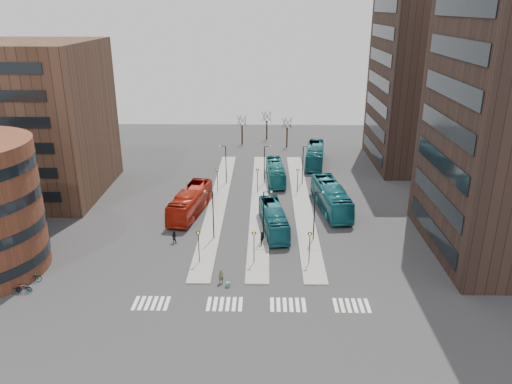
{
  "coord_description": "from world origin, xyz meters",
  "views": [
    {
      "loc": [
        2.78,
        -36.43,
        26.53
      ],
      "look_at": [
        1.64,
        21.0,
        5.0
      ],
      "focal_mm": 35.0,
      "sensor_mm": 36.0,
      "label": 1
    }
  ],
  "objects_px": {
    "suitcase": "(228,285)",
    "bicycle_mid": "(23,288)",
    "red_bus": "(190,202)",
    "commuter_b": "(262,239)",
    "teal_bus_b": "(275,172)",
    "bicycle_far": "(32,278)",
    "teal_bus_a": "(273,219)",
    "teal_bus_c": "(331,197)",
    "bicycle_near": "(22,289)",
    "commuter_a": "(174,237)",
    "traveller": "(221,276)",
    "commuter_c": "(273,233)",
    "teal_bus_d": "(315,155)"
  },
  "relations": [
    {
      "from": "suitcase",
      "to": "teal_bus_d",
      "type": "bearing_deg",
      "value": 52.7
    },
    {
      "from": "teal_bus_d",
      "to": "commuter_a",
      "type": "relative_size",
      "value": 7.9
    },
    {
      "from": "teal_bus_a",
      "to": "bicycle_far",
      "type": "distance_m",
      "value": 28.06
    },
    {
      "from": "teal_bus_b",
      "to": "commuter_b",
      "type": "distance_m",
      "value": 23.21
    },
    {
      "from": "suitcase",
      "to": "bicycle_far",
      "type": "xyz_separation_m",
      "value": [
        -20.08,
        0.51,
        0.25
      ]
    },
    {
      "from": "traveller",
      "to": "bicycle_far",
      "type": "bearing_deg",
      "value": 174.69
    },
    {
      "from": "suitcase",
      "to": "bicycle_mid",
      "type": "relative_size",
      "value": 0.34
    },
    {
      "from": "teal_bus_d",
      "to": "teal_bus_a",
      "type": "bearing_deg",
      "value": -98.16
    },
    {
      "from": "teal_bus_d",
      "to": "bicycle_near",
      "type": "relative_size",
      "value": 6.47
    },
    {
      "from": "teal_bus_c",
      "to": "traveller",
      "type": "xyz_separation_m",
      "value": [
        -13.47,
        -19.79,
        -1.03
      ]
    },
    {
      "from": "teal_bus_b",
      "to": "traveller",
      "type": "distance_m",
      "value": 32.25
    },
    {
      "from": "teal_bus_c",
      "to": "teal_bus_d",
      "type": "distance_m",
      "value": 21.06
    },
    {
      "from": "bicycle_far",
      "to": "teal_bus_b",
      "type": "bearing_deg",
      "value": -56.22
    },
    {
      "from": "commuter_b",
      "to": "bicycle_far",
      "type": "bearing_deg",
      "value": 121.54
    },
    {
      "from": "red_bus",
      "to": "teal_bus_d",
      "type": "bearing_deg",
      "value": 60.12
    },
    {
      "from": "commuter_b",
      "to": "teal_bus_a",
      "type": "bearing_deg",
      "value": -7.26
    },
    {
      "from": "teal_bus_b",
      "to": "suitcase",
      "type": "bearing_deg",
      "value": -103.01
    },
    {
      "from": "commuter_a",
      "to": "teal_bus_b",
      "type": "bearing_deg",
      "value": -96.09
    },
    {
      "from": "teal_bus_c",
      "to": "commuter_b",
      "type": "xyz_separation_m",
      "value": [
        -9.39,
        -11.23,
        -0.93
      ]
    },
    {
      "from": "traveller",
      "to": "bicycle_mid",
      "type": "xyz_separation_m",
      "value": [
        -19.35,
        -2.08,
        -0.33
      ]
    },
    {
      "from": "commuter_b",
      "to": "commuter_a",
      "type": "bearing_deg",
      "value": 97.86
    },
    {
      "from": "commuter_b",
      "to": "bicycle_near",
      "type": "xyz_separation_m",
      "value": [
        -23.43,
        -10.9,
        -0.38
      ]
    },
    {
      "from": "teal_bus_b",
      "to": "traveller",
      "type": "relative_size",
      "value": 6.88
    },
    {
      "from": "red_bus",
      "to": "bicycle_mid",
      "type": "bearing_deg",
      "value": -114.32
    },
    {
      "from": "teal_bus_a",
      "to": "teal_bus_c",
      "type": "height_order",
      "value": "teal_bus_c"
    },
    {
      "from": "red_bus",
      "to": "bicycle_near",
      "type": "distance_m",
      "value": 24.62
    },
    {
      "from": "teal_bus_a",
      "to": "teal_bus_c",
      "type": "distance_m",
      "value": 10.61
    },
    {
      "from": "teal_bus_a",
      "to": "commuter_c",
      "type": "height_order",
      "value": "teal_bus_a"
    },
    {
      "from": "teal_bus_b",
      "to": "bicycle_far",
      "type": "bearing_deg",
      "value": -132.23
    },
    {
      "from": "teal_bus_c",
      "to": "traveller",
      "type": "bearing_deg",
      "value": -131.09
    },
    {
      "from": "teal_bus_b",
      "to": "teal_bus_c",
      "type": "height_order",
      "value": "teal_bus_c"
    },
    {
      "from": "red_bus",
      "to": "teal_bus_b",
      "type": "bearing_deg",
      "value": 59.01
    },
    {
      "from": "commuter_a",
      "to": "bicycle_far",
      "type": "height_order",
      "value": "commuter_a"
    },
    {
      "from": "red_bus",
      "to": "traveller",
      "type": "xyz_separation_m",
      "value": [
        5.68,
        -18.1,
        -0.92
      ]
    },
    {
      "from": "suitcase",
      "to": "bicycle_near",
      "type": "bearing_deg",
      "value": 163.98
    },
    {
      "from": "traveller",
      "to": "bicycle_near",
      "type": "relative_size",
      "value": 0.82
    },
    {
      "from": "bicycle_mid",
      "to": "bicycle_far",
      "type": "relative_size",
      "value": 0.77
    },
    {
      "from": "commuter_c",
      "to": "red_bus",
      "type": "bearing_deg",
      "value": -114.57
    },
    {
      "from": "red_bus",
      "to": "bicycle_far",
      "type": "height_order",
      "value": "red_bus"
    },
    {
      "from": "suitcase",
      "to": "bicycle_mid",
      "type": "distance_m",
      "value": 20.13
    },
    {
      "from": "red_bus",
      "to": "commuter_c",
      "type": "distance_m",
      "value": 13.46
    },
    {
      "from": "suitcase",
      "to": "commuter_b",
      "type": "height_order",
      "value": "commuter_b"
    },
    {
      "from": "red_bus",
      "to": "commuter_b",
      "type": "relative_size",
      "value": 6.97
    },
    {
      "from": "teal_bus_c",
      "to": "commuter_c",
      "type": "distance_m",
      "value": 12.29
    },
    {
      "from": "teal_bus_a",
      "to": "teal_bus_c",
      "type": "bearing_deg",
      "value": 33.85
    },
    {
      "from": "teal_bus_b",
      "to": "teal_bus_d",
      "type": "relative_size",
      "value": 0.87
    },
    {
      "from": "teal_bus_b",
      "to": "bicycle_far",
      "type": "distance_m",
      "value": 40.77
    },
    {
      "from": "red_bus",
      "to": "bicycle_mid",
      "type": "distance_m",
      "value": 24.4
    },
    {
      "from": "teal_bus_a",
      "to": "suitcase",
      "type": "bearing_deg",
      "value": -116.65
    },
    {
      "from": "bicycle_far",
      "to": "suitcase",
      "type": "bearing_deg",
      "value": -109.14
    }
  ]
}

